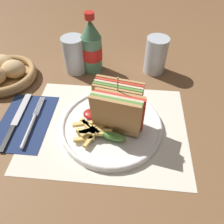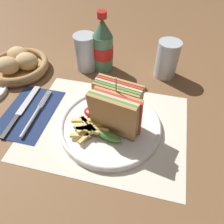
# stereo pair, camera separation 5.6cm
# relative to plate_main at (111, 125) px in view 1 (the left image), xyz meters

# --- Properties ---
(ground_plane) EXTENTS (4.00, 4.00, 0.00)m
(ground_plane) POSITION_rel_plate_main_xyz_m (0.02, -0.01, -0.01)
(ground_plane) COLOR brown
(placemat) EXTENTS (0.42, 0.32, 0.00)m
(placemat) POSITION_rel_plate_main_xyz_m (-0.01, 0.00, -0.01)
(placemat) COLOR silver
(placemat) RESTS_ON ground_plane
(plate_main) EXTENTS (0.27, 0.27, 0.02)m
(plate_main) POSITION_rel_plate_main_xyz_m (0.00, 0.00, 0.00)
(plate_main) COLOR white
(plate_main) RESTS_ON ground_plane
(club_sandwich) EXTENTS (0.13, 0.12, 0.15)m
(club_sandwich) POSITION_rel_plate_main_xyz_m (0.01, -0.00, 0.07)
(club_sandwich) COLOR tan
(club_sandwich) RESTS_ON plate_main
(fries_pile) EXTENTS (0.10, 0.08, 0.02)m
(fries_pile) POSITION_rel_plate_main_xyz_m (-0.05, -0.04, 0.02)
(fries_pile) COLOR #E5C166
(fries_pile) RESTS_ON plate_main
(ketchup_blob) EXTENTS (0.05, 0.04, 0.02)m
(ketchup_blob) POSITION_rel_plate_main_xyz_m (-0.05, 0.02, 0.02)
(ketchup_blob) COLOR maroon
(ketchup_blob) RESTS_ON plate_main
(napkin) EXTENTS (0.14, 0.21, 0.00)m
(napkin) POSITION_rel_plate_main_xyz_m (-0.24, -0.00, -0.01)
(napkin) COLOR navy
(napkin) RESTS_ON ground_plane
(fork) EXTENTS (0.02, 0.18, 0.01)m
(fork) POSITION_rel_plate_main_xyz_m (-0.21, -0.02, -0.00)
(fork) COLOR silver
(fork) RESTS_ON napkin
(knife) EXTENTS (0.02, 0.21, 0.00)m
(knife) POSITION_rel_plate_main_xyz_m (-0.26, -0.00, -0.00)
(knife) COLOR black
(knife) RESTS_ON napkin
(coke_bottle_near) EXTENTS (0.07, 0.07, 0.20)m
(coke_bottle_near) POSITION_rel_plate_main_xyz_m (-0.09, 0.26, 0.07)
(coke_bottle_near) COLOR #4C7F5B
(coke_bottle_near) RESTS_ON ground_plane
(glass_near) EXTENTS (0.07, 0.07, 0.12)m
(glass_near) POSITION_rel_plate_main_xyz_m (0.12, 0.27, 0.04)
(glass_near) COLOR silver
(glass_near) RESTS_ON ground_plane
(glass_far) EXTENTS (0.07, 0.07, 0.12)m
(glass_far) POSITION_rel_plate_main_xyz_m (-0.15, 0.25, 0.04)
(glass_far) COLOR silver
(glass_far) RESTS_ON ground_plane
(bread_basket) EXTENTS (0.20, 0.20, 0.07)m
(bread_basket) POSITION_rel_plate_main_xyz_m (-0.36, 0.17, 0.01)
(bread_basket) COLOR #AD8451
(bread_basket) RESTS_ON ground_plane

